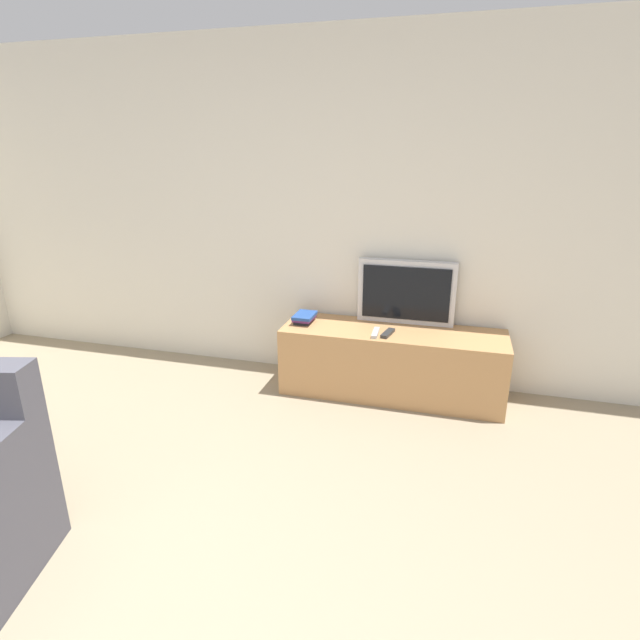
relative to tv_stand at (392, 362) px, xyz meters
name	(u,v)px	position (x,y,z in m)	size (l,w,h in m)	color
wall_back	(290,213)	(-0.89, 0.30, 1.04)	(9.00, 0.06, 2.60)	silver
tv_stand	(392,362)	(0.00, 0.00, 0.00)	(1.64, 0.50, 0.51)	tan
television	(406,292)	(0.06, 0.21, 0.50)	(0.73, 0.09, 0.48)	silver
book_stack	(304,318)	(-0.69, 0.00, 0.29)	(0.16, 0.22, 0.07)	black
remote_on_stand	(388,333)	(-0.03, -0.10, 0.27)	(0.08, 0.19, 0.02)	#2D2D2D
remote_secondary	(375,333)	(-0.11, -0.12, 0.27)	(0.05, 0.20, 0.02)	#B7B7B7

